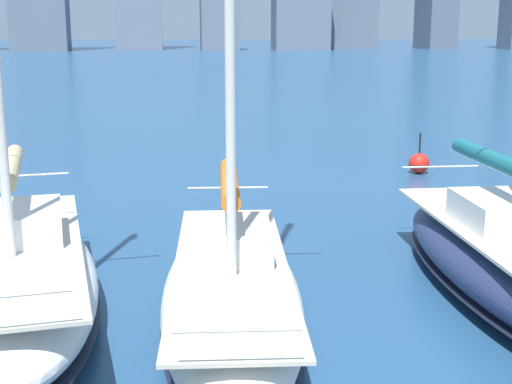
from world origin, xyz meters
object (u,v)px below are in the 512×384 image
object	(u,v)px
sailboat_orange	(231,283)
sailboat_tan	(16,276)
sailboat_teal	(509,260)
channel_buoy	(419,163)

from	to	relation	value
sailboat_orange	sailboat_tan	world-z (taller)	sailboat_orange
sailboat_teal	sailboat_tan	xyz separation A→B (m)	(8.89, -0.23, 0.01)
sailboat_tan	sailboat_orange	bearing A→B (deg)	170.39
sailboat_teal	channel_buoy	size ratio (longest dim) A/B	7.16
sailboat_orange	sailboat_teal	bearing A→B (deg)	-175.60
sailboat_teal	channel_buoy	xyz separation A→B (m)	(-2.32, -11.32, -0.35)
sailboat_teal	sailboat_orange	distance (m)	5.22
sailboat_teal	sailboat_tan	size ratio (longest dim) A/B	0.95
sailboat_teal	sailboat_orange	bearing A→B (deg)	4.40
sailboat_teal	channel_buoy	bearing A→B (deg)	-101.56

